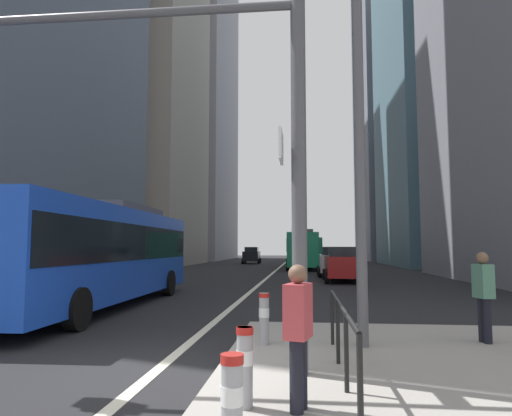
{
  "coord_description": "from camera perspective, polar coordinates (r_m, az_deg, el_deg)",
  "views": [
    {
      "loc": [
        2.29,
        -6.94,
        1.92
      ],
      "look_at": [
        -1.15,
        26.0,
        4.78
      ],
      "focal_mm": 31.9,
      "sensor_mm": 36.0,
      "label": 1
    }
  ],
  "objects": [
    {
      "name": "pedestrian_walking",
      "position": [
        9.64,
        26.64,
        -9.41
      ],
      "size": [
        0.31,
        0.42,
        1.67
      ],
      "color": "black",
      "rests_on": "median_island"
    },
    {
      "name": "traffic_signal_gantry",
      "position": [
        7.18,
        -10.32,
        12.78
      ],
      "size": [
        5.73,
        0.65,
        6.0
      ],
      "color": "#515156",
      "rests_on": "median_island"
    },
    {
      "name": "city_bus_blue_oncoming",
      "position": [
        15.37,
        -18.98,
        -4.97
      ],
      "size": [
        2.88,
        12.06,
        3.4
      ],
      "color": "blue",
      "rests_on": "ground"
    },
    {
      "name": "office_tower_right_mid",
      "position": [
        53.98,
        22.09,
        13.46
      ],
      "size": [
        11.32,
        17.86,
        37.26
      ],
      "primitive_type": "cube",
      "color": "slate",
      "rests_on": "ground"
    },
    {
      "name": "car_oncoming_mid",
      "position": [
        53.92,
        -0.55,
        -5.93
      ],
      "size": [
        2.12,
        4.13,
        1.94
      ],
      "color": "black",
      "rests_on": "ground"
    },
    {
      "name": "lane_centre_line",
      "position": [
        37.06,
        2.44,
        -7.89
      ],
      "size": [
        0.2,
        80.0,
        0.01
      ],
      "primitive_type": "cube",
      "color": "beige",
      "rests_on": "ground"
    },
    {
      "name": "pedestrian_railing",
      "position": [
        6.59,
        10.66,
        -13.97
      ],
      "size": [
        0.06,
        4.19,
        0.98
      ],
      "color": "black",
      "rests_on": "median_island"
    },
    {
      "name": "bollard_right",
      "position": [
        5.34,
        -1.42,
        -18.8
      ],
      "size": [
        0.2,
        0.2,
        0.88
      ],
      "color": "#99999E",
      "rests_on": "median_island"
    },
    {
      "name": "street_lamp_post",
      "position": [
        9.14,
        12.65,
        16.81
      ],
      "size": [
        5.5,
        0.32,
        8.0
      ],
      "color": "#56565B",
      "rests_on": "median_island"
    },
    {
      "name": "ground_plane",
      "position": [
        27.11,
        1.12,
        -8.99
      ],
      "size": [
        160.0,
        160.0,
        0.0
      ],
      "primitive_type": "plane",
      "color": "black"
    },
    {
      "name": "city_bus_red_distant",
      "position": [
        60.92,
        6.89,
        -4.98
      ],
      "size": [
        2.77,
        11.45,
        3.4
      ],
      "color": "#198456",
      "rests_on": "ground"
    },
    {
      "name": "pedestrian_far",
      "position": [
        5.18,
        5.31,
        -14.93
      ],
      "size": [
        0.33,
        0.43,
        1.57
      ],
      "color": "black",
      "rests_on": "median_island"
    },
    {
      "name": "bollard_back",
      "position": [
        8.52,
        1.02,
        -13.38
      ],
      "size": [
        0.2,
        0.2,
        0.93
      ],
      "color": "#99999E",
      "rests_on": "median_island"
    },
    {
      "name": "office_tower_left_far",
      "position": [
        77.64,
        -8.19,
        13.26
      ],
      "size": [
        12.72,
        21.38,
        52.2
      ],
      "primitive_type": "cube",
      "color": "gray",
      "rests_on": "ground"
    },
    {
      "name": "city_bus_red_receding",
      "position": [
        40.74,
        5.81,
        -5.03
      ],
      "size": [
        2.8,
        10.61,
        3.4
      ],
      "color": "#198456",
      "rests_on": "ground"
    },
    {
      "name": "office_tower_left_mid",
      "position": [
        56.75,
        -14.25,
        19.52
      ],
      "size": [
        12.44,
        16.83,
        50.55
      ],
      "primitive_type": "cube",
      "color": "gray",
      "rests_on": "ground"
    },
    {
      "name": "bollard_left",
      "position": [
        4.1,
        -3.04,
        -23.11
      ],
      "size": [
        0.2,
        0.2,
        0.88
      ],
      "color": "#99999E",
      "rests_on": "median_island"
    },
    {
      "name": "office_tower_right_far",
      "position": [
        75.75,
        17.34,
        13.55
      ],
      "size": [
        11.84,
        18.26,
        51.31
      ],
      "primitive_type": "cube",
      "color": "slate",
      "rests_on": "ground"
    },
    {
      "name": "car_receding_near",
      "position": [
        25.93,
        10.72,
        -6.9
      ],
      "size": [
        2.07,
        4.45,
        1.94
      ],
      "color": "maroon",
      "rests_on": "ground"
    },
    {
      "name": "car_receding_far",
      "position": [
        30.66,
        9.63,
        -6.61
      ],
      "size": [
        2.06,
        4.15,
        1.94
      ],
      "color": "silver",
      "rests_on": "ground"
    }
  ]
}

